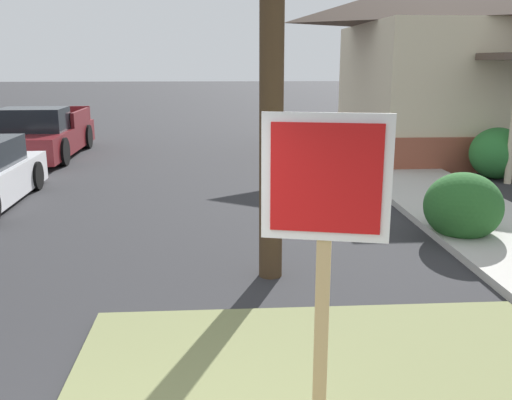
% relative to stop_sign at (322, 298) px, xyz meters
% --- Properties ---
extents(stop_sign, '(0.76, 0.35, 2.35)m').
position_rel_stop_sign_xyz_m(stop_sign, '(0.00, 0.00, 0.00)').
color(stop_sign, tan).
rests_on(stop_sign, grass_corner_patch).
extents(manhole_cover, '(0.70, 0.70, 0.02)m').
position_rel_stop_sign_xyz_m(manhole_cover, '(-0.93, 1.65, -1.25)').
color(manhole_cover, black).
rests_on(manhole_cover, ground).
extents(pickup_truck_maroon, '(2.19, 5.25, 1.48)m').
position_rel_stop_sign_xyz_m(pickup_truck_maroon, '(-5.81, 13.29, -0.64)').
color(pickup_truck_maroon, maroon).
rests_on(pickup_truck_maroon, ground).
extents(shrub_near_porch, '(1.28, 1.28, 1.22)m').
position_rel_stop_sign_xyz_m(shrub_near_porch, '(5.95, 9.45, -0.65)').
color(shrub_near_porch, '#2B7231').
rests_on(shrub_near_porch, ground).
extents(shrub_by_curb, '(1.20, 1.20, 1.06)m').
position_rel_stop_sign_xyz_m(shrub_by_curb, '(3.13, 4.91, -0.73)').
color(shrub_by_curb, '#265C26').
rests_on(shrub_by_curb, ground).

